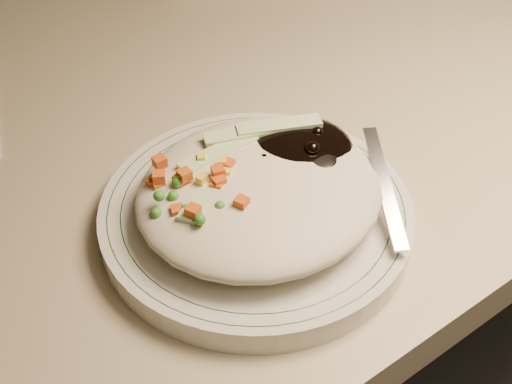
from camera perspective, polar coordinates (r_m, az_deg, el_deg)
desk at (r=0.85m, az=-3.44°, el=-2.51°), size 1.40×0.70×0.74m
plate at (r=0.56m, az=0.00°, el=-1.96°), size 0.25×0.25×0.02m
plate_rim at (r=0.55m, az=0.00°, el=-1.22°), size 0.23×0.23×0.00m
meal at (r=0.54m, az=0.42°, el=0.58°), size 0.21×0.19×0.05m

